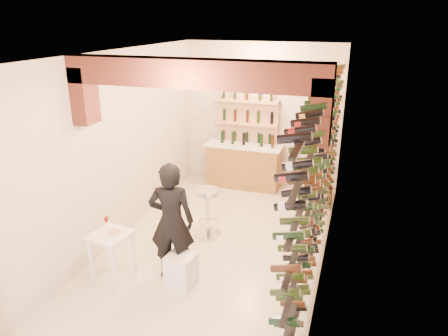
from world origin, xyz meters
name	(u,v)px	position (x,y,z in m)	size (l,w,h in m)	color
ground	(219,244)	(0.00, 0.00, 0.00)	(6.00, 6.00, 0.00)	beige
room_shell	(212,120)	(0.00, -0.26, 2.25)	(3.52, 6.02, 3.21)	beige
wine_rack	(316,170)	(1.53, 0.00, 1.55)	(0.32, 5.70, 2.56)	black
back_counter	(244,164)	(-0.30, 2.65, 0.53)	(1.70, 0.62, 1.29)	olive
back_shelving	(247,135)	(-0.30, 2.89, 1.17)	(1.40, 0.31, 2.73)	tan
tasting_table	(111,242)	(-1.16, -1.41, 0.62)	(0.60, 0.60, 0.92)	white
white_stool	(181,270)	(-0.15, -1.22, 0.24)	(0.38, 0.38, 0.48)	white
person	(172,221)	(-0.36, -1.04, 0.90)	(0.66, 0.43, 1.80)	black
chrome_barstool	(208,209)	(-0.29, 0.27, 0.51)	(0.45, 0.45, 0.88)	silver
crate_lower	(316,197)	(1.40, 2.20, 0.16)	(0.54, 0.38, 0.33)	#E3BA7C
crate_upper	(317,184)	(1.40, 2.20, 0.45)	(0.43, 0.29, 0.25)	#E3BA7C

